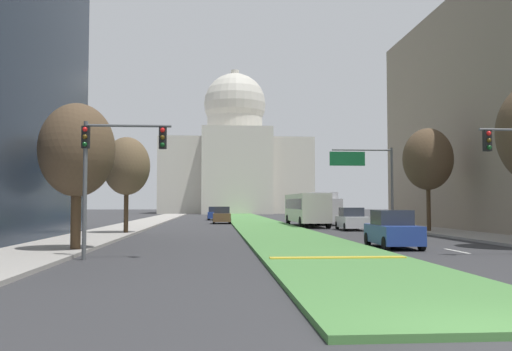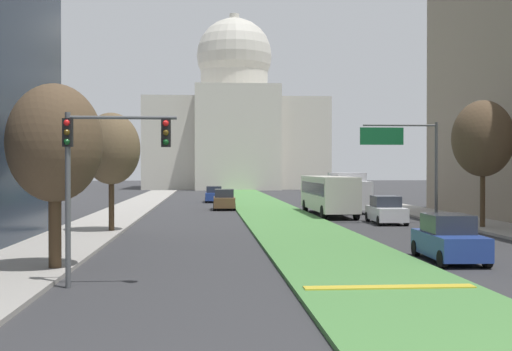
% 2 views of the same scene
% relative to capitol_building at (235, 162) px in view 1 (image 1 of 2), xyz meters
% --- Properties ---
extents(ground_plane, '(260.00, 260.00, 0.00)m').
position_rel_capitol_building_xyz_m(ground_plane, '(0.00, -55.50, -11.30)').
color(ground_plane, '#333335').
extents(grass_median, '(5.46, 101.36, 0.14)m').
position_rel_capitol_building_xyz_m(grass_median, '(0.00, -61.13, -11.23)').
color(grass_median, '#4C8442').
rests_on(grass_median, ground_plane).
extents(median_curb_nose, '(4.91, 0.50, 0.04)m').
position_rel_capitol_building_xyz_m(median_curb_nose, '(0.00, -100.55, -11.14)').
color(median_curb_nose, gold).
rests_on(median_curb_nose, grass_median).
extents(lane_dashes_right, '(0.16, 40.59, 0.01)m').
position_rel_capitol_building_xyz_m(lane_dashes_right, '(6.26, -77.95, -11.29)').
color(lane_dashes_right, silver).
rests_on(lane_dashes_right, ground_plane).
extents(sidewalk_left, '(4.00, 101.36, 0.15)m').
position_rel_capitol_building_xyz_m(sidewalk_left, '(-11.78, -66.76, -11.22)').
color(sidewalk_left, '#9E9991').
rests_on(sidewalk_left, ground_plane).
extents(sidewalk_right, '(4.00, 101.36, 0.15)m').
position_rel_capitol_building_xyz_m(sidewalk_right, '(11.78, -66.76, -11.22)').
color(sidewalk_right, '#9E9991').
rests_on(sidewalk_right, ground_plane).
extents(capitol_building, '(31.98, 26.95, 32.13)m').
position_rel_capitol_building_xyz_m(capitol_building, '(0.00, 0.00, 0.00)').
color(capitol_building, beige).
rests_on(capitol_building, ground_plane).
extents(traffic_light_near_left, '(3.34, 0.35, 5.20)m').
position_rel_capitol_building_xyz_m(traffic_light_near_left, '(-8.44, -99.14, -7.50)').
color(traffic_light_near_left, '#515456').
rests_on(traffic_light_near_left, ground_plane).
extents(overhead_guide_sign, '(5.08, 0.20, 6.50)m').
position_rel_capitol_building_xyz_m(overhead_guide_sign, '(7.67, -78.30, -6.68)').
color(overhead_guide_sign, '#515456').
rests_on(overhead_guide_sign, ground_plane).
extents(street_tree_left_near, '(3.24, 3.24, 6.44)m').
position_rel_capitol_building_xyz_m(street_tree_left_near, '(-10.37, -96.03, -6.92)').
color(street_tree_left_near, '#4C3823').
rests_on(street_tree_left_near, ground_plane).
extents(street_tree_left_mid, '(3.14, 3.14, 6.59)m').
position_rel_capitol_building_xyz_m(street_tree_left_mid, '(-10.37, -82.81, -6.69)').
color(street_tree_left_mid, '#4C3823').
rests_on(street_tree_left_mid, ground_plane).
extents(street_tree_right_mid, '(3.56, 3.56, 7.52)m').
position_rel_capitol_building_xyz_m(street_tree_right_mid, '(10.85, -82.13, -6.02)').
color(street_tree_right_mid, '#4C3823').
rests_on(street_tree_right_mid, ground_plane).
extents(sedan_lead_stopped, '(1.99, 4.22, 1.79)m').
position_rel_capitol_building_xyz_m(sedan_lead_stopped, '(4.00, -94.67, -10.47)').
color(sedan_lead_stopped, navy).
rests_on(sedan_lead_stopped, ground_plane).
extents(sedan_midblock, '(2.08, 4.46, 1.78)m').
position_rel_capitol_building_xyz_m(sedan_midblock, '(6.34, -77.81, -10.47)').
color(sedan_midblock, silver).
rests_on(sedan_midblock, ground_plane).
extents(sedan_distant, '(1.90, 4.14, 1.77)m').
position_rel_capitol_building_xyz_m(sedan_distant, '(-3.68, -62.98, -10.47)').
color(sedan_distant, brown).
rests_on(sedan_distant, ground_plane).
extents(sedan_far_horizon, '(1.88, 4.35, 1.69)m').
position_rel_capitol_building_xyz_m(sedan_far_horizon, '(-4.39, -50.47, -10.50)').
color(sedan_far_horizon, navy).
rests_on(sedan_far_horizon, ground_plane).
extents(box_truck_delivery, '(2.40, 6.40, 3.20)m').
position_rel_capitol_building_xyz_m(box_truck_delivery, '(6.32, -66.99, -9.62)').
color(box_truck_delivery, silver).
rests_on(box_truck_delivery, ground_plane).
extents(city_bus, '(2.62, 11.00, 2.95)m').
position_rel_capitol_building_xyz_m(city_bus, '(4.00, -70.34, -9.53)').
color(city_bus, beige).
rests_on(city_bus, ground_plane).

